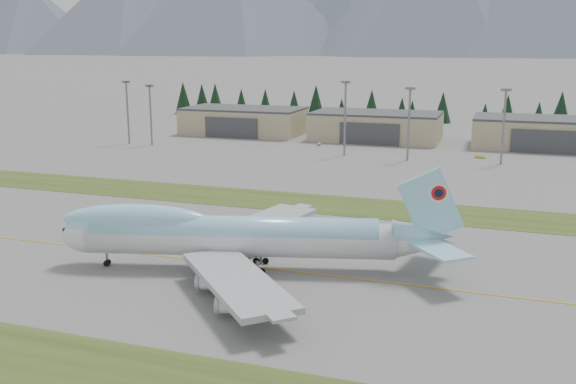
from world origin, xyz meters
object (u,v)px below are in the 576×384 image
(service_vehicle_b, at_px, (480,158))
(hangar_left, at_px, (244,121))
(boeing_747_freighter, at_px, (236,235))
(service_vehicle_a, at_px, (319,145))
(hangar_right, at_px, (544,133))
(hangar_center, at_px, (376,126))

(service_vehicle_b, bearing_deg, hangar_left, 77.75)
(boeing_747_freighter, height_order, service_vehicle_a, boeing_747_freighter)
(hangar_right, bearing_deg, hangar_center, 180.00)
(service_vehicle_a, bearing_deg, hangar_left, 136.18)
(hangar_left, xyz_separation_m, service_vehicle_b, (94.89, -29.11, -5.39))
(hangar_left, bearing_deg, hangar_center, 0.00)
(hangar_left, height_order, service_vehicle_b, hangar_left)
(service_vehicle_a, height_order, service_vehicle_b, service_vehicle_b)
(boeing_747_freighter, xyz_separation_m, service_vehicle_a, (-23.79, 131.91, -5.75))
(service_vehicle_a, relative_size, service_vehicle_b, 0.91)
(hangar_right, relative_size, service_vehicle_a, 15.54)
(boeing_747_freighter, height_order, hangar_right, boeing_747_freighter)
(boeing_747_freighter, relative_size, service_vehicle_a, 21.46)
(hangar_right, height_order, service_vehicle_a, hangar_right)
(boeing_747_freighter, relative_size, hangar_center, 1.38)
(boeing_747_freighter, distance_m, hangar_center, 151.69)
(hangar_left, bearing_deg, service_vehicle_b, -17.06)
(hangar_left, distance_m, hangar_right, 115.00)
(boeing_747_freighter, xyz_separation_m, service_vehicle_b, (33.37, 122.44, -5.75))
(boeing_747_freighter, distance_m, hangar_right, 160.71)
(service_vehicle_a, bearing_deg, service_vehicle_b, -25.73)
(hangar_left, distance_m, service_vehicle_b, 99.40)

